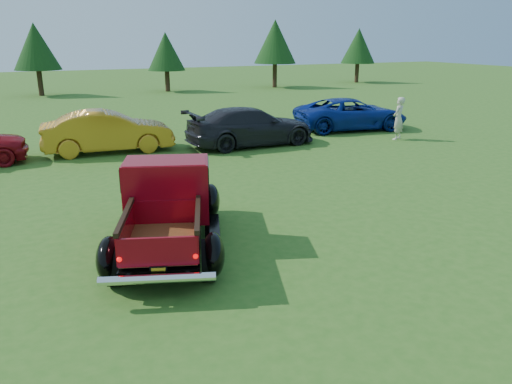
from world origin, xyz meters
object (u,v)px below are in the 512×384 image
tree_east (275,42)px  show_car_yellow (108,132)px  tree_mid_right (166,52)px  spectator (398,118)px  show_car_grey (251,126)px  show_car_blue (351,114)px  tree_far_east (358,46)px  pickup_truck (168,203)px  tree_mid_left (36,47)px

tree_east → show_car_yellow: bearing=-130.5°
tree_mid_right → spectator: size_ratio=2.56×
show_car_grey → spectator: size_ratio=2.93×
show_car_blue → spectator: bearing=-162.8°
show_car_grey → spectator: 6.10m
tree_far_east → tree_mid_right: bearing=-178.4°
show_car_blue → pickup_truck: bearing=139.4°
tree_mid_left → show_car_blue: 24.16m
tree_mid_left → show_car_yellow: bearing=-86.2°
tree_east → tree_far_east: bearing=6.3°
tree_far_east → tree_mid_left: bearing=178.9°
tree_east → spectator: (-5.51, -21.97, -2.79)m
tree_mid_left → tree_east: (18.00, -1.50, 0.27)m
tree_far_east → show_car_blue: (-14.89, -20.23, -2.54)m
tree_mid_left → tree_east: tree_east is taller
show_car_yellow → show_car_grey: 5.30m
tree_mid_left → tree_mid_right: tree_mid_left is taller
show_car_yellow → tree_far_east: bearing=-47.1°
tree_mid_left → tree_far_east: (27.00, -0.50, -0.14)m
tree_mid_right → tree_far_east: tree_far_east is taller
show_car_blue → spectator: size_ratio=2.94×
tree_east → show_car_blue: size_ratio=1.07×
tree_east → tree_mid_right: bearing=176.8°
tree_far_east → show_car_yellow: bearing=-141.4°
tree_mid_right → tree_east: size_ratio=0.81×
show_car_grey → tree_east: bearing=-30.5°
tree_mid_right → pickup_truck: (-7.85, -28.96, -2.16)m
tree_mid_left → tree_mid_right: bearing=-6.3°
show_car_yellow → spectator: 11.39m
tree_far_east → show_car_grey: 29.75m
show_car_grey → show_car_blue: (5.53, 1.26, -0.03)m
show_car_grey → tree_mid_right: bearing=-7.9°
tree_mid_left → tree_far_east: tree_mid_left is taller
spectator → tree_mid_right: bearing=-110.4°
tree_far_east → spectator: size_ratio=2.79×
show_car_blue → spectator: (0.38, -2.74, 0.16)m
pickup_truck → spectator: bearing=49.0°
tree_mid_right → show_car_yellow: (-7.61, -19.92, -2.22)m
tree_east → show_car_grey: tree_east is taller
show_car_yellow → spectator: size_ratio=2.66×
show_car_blue → tree_mid_left: bearing=39.6°
tree_mid_left → show_car_grey: size_ratio=0.99×
show_car_yellow → spectator: (11.10, -2.54, 0.11)m
show_car_grey → tree_far_east: bearing=-44.9°
tree_far_east → show_car_blue: bearing=-126.4°
tree_mid_right → show_car_blue: bearing=-81.0°
tree_mid_right → show_car_yellow: tree_mid_right is taller
tree_mid_right → show_car_yellow: bearing=-110.9°
tree_far_east → show_car_blue: size_ratio=0.95×
tree_mid_right → tree_east: 9.04m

